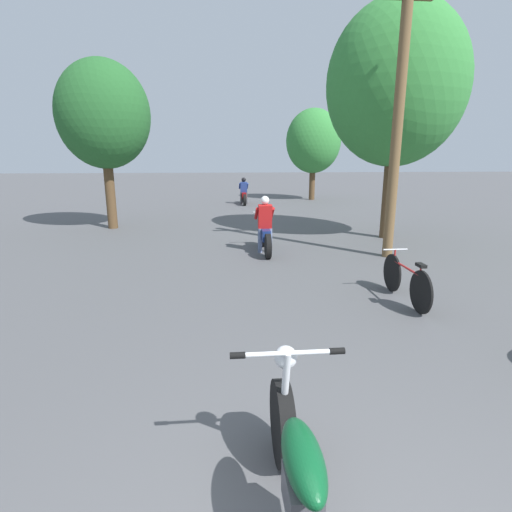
{
  "coord_description": "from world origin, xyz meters",
  "views": [
    {
      "loc": [
        -0.58,
        -1.17,
        2.4
      ],
      "look_at": [
        -0.04,
        4.81,
        0.9
      ],
      "focal_mm": 28.0,
      "sensor_mm": 36.0,
      "label": 1
    }
  ],
  "objects_px": {
    "roadside_tree_right_far": "(313,141)",
    "motorcycle_rider_far": "(244,194)",
    "roadside_tree_left": "(103,115)",
    "motorcycle_rider_lead": "(265,231)",
    "utility_pole": "(398,118)",
    "bicycle_parked": "(406,280)",
    "roadside_tree_right_near": "(397,85)",
    "motorcycle_foreground": "(301,484)"
  },
  "relations": [
    {
      "from": "motorcycle_foreground",
      "to": "bicycle_parked",
      "type": "distance_m",
      "value": 4.93
    },
    {
      "from": "roadside_tree_right_near",
      "to": "roadside_tree_right_far",
      "type": "relative_size",
      "value": 1.33
    },
    {
      "from": "motorcycle_rider_lead",
      "to": "roadside_tree_right_far",
      "type": "bearing_deg",
      "value": 71.81
    },
    {
      "from": "roadside_tree_right_far",
      "to": "utility_pole",
      "type": "bearing_deg",
      "value": -94.94
    },
    {
      "from": "utility_pole",
      "to": "bicycle_parked",
      "type": "height_order",
      "value": "utility_pole"
    },
    {
      "from": "utility_pole",
      "to": "motorcycle_rider_far",
      "type": "bearing_deg",
      "value": 103.94
    },
    {
      "from": "roadside_tree_right_near",
      "to": "roadside_tree_left",
      "type": "relative_size",
      "value": 1.22
    },
    {
      "from": "motorcycle_rider_far",
      "to": "bicycle_parked",
      "type": "height_order",
      "value": "motorcycle_rider_far"
    },
    {
      "from": "roadside_tree_right_far",
      "to": "motorcycle_rider_far",
      "type": "bearing_deg",
      "value": -155.57
    },
    {
      "from": "roadside_tree_right_far",
      "to": "motorcycle_foreground",
      "type": "xyz_separation_m",
      "value": [
        -4.77,
        -20.42,
        -2.75
      ]
    },
    {
      "from": "roadside_tree_right_far",
      "to": "motorcycle_foreground",
      "type": "bearing_deg",
      "value": -103.15
    },
    {
      "from": "roadside_tree_left",
      "to": "motorcycle_rider_far",
      "type": "height_order",
      "value": "roadside_tree_left"
    },
    {
      "from": "motorcycle_foreground",
      "to": "bicycle_parked",
      "type": "xyz_separation_m",
      "value": [
        2.64,
        4.16,
        -0.07
      ]
    },
    {
      "from": "utility_pole",
      "to": "roadside_tree_left",
      "type": "bearing_deg",
      "value": 148.66
    },
    {
      "from": "roadside_tree_left",
      "to": "motorcycle_foreground",
      "type": "xyz_separation_m",
      "value": [
        4.12,
        -11.93,
        -3.24
      ]
    },
    {
      "from": "roadside_tree_right_far",
      "to": "roadside_tree_left",
      "type": "height_order",
      "value": "roadside_tree_left"
    },
    {
      "from": "motorcycle_rider_lead",
      "to": "bicycle_parked",
      "type": "relative_size",
      "value": 1.12
    },
    {
      "from": "roadside_tree_right_far",
      "to": "roadside_tree_left",
      "type": "relative_size",
      "value": 0.91
    },
    {
      "from": "roadside_tree_right_near",
      "to": "motorcycle_foreground",
      "type": "distance_m",
      "value": 11.22
    },
    {
      "from": "roadside_tree_right_near",
      "to": "motorcycle_rider_far",
      "type": "bearing_deg",
      "value": 112.24
    },
    {
      "from": "utility_pole",
      "to": "roadside_tree_right_far",
      "type": "distance_m",
      "value": 13.26
    },
    {
      "from": "utility_pole",
      "to": "roadside_tree_right_near",
      "type": "bearing_deg",
      "value": 68.64
    },
    {
      "from": "roadside_tree_right_far",
      "to": "bicycle_parked",
      "type": "height_order",
      "value": "roadside_tree_right_far"
    },
    {
      "from": "utility_pole",
      "to": "roadside_tree_right_far",
      "type": "height_order",
      "value": "utility_pole"
    },
    {
      "from": "roadside_tree_right_near",
      "to": "bicycle_parked",
      "type": "distance_m",
      "value": 6.91
    },
    {
      "from": "bicycle_parked",
      "to": "roadside_tree_right_far",
      "type": "bearing_deg",
      "value": 82.54
    },
    {
      "from": "motorcycle_foreground",
      "to": "roadside_tree_left",
      "type": "bearing_deg",
      "value": 109.06
    },
    {
      "from": "utility_pole",
      "to": "roadside_tree_right_far",
      "type": "relative_size",
      "value": 1.27
    },
    {
      "from": "motorcycle_rider_far",
      "to": "bicycle_parked",
      "type": "distance_m",
      "value": 14.57
    },
    {
      "from": "motorcycle_rider_lead",
      "to": "roadside_tree_right_near",
      "type": "bearing_deg",
      "value": 21.79
    },
    {
      "from": "utility_pole",
      "to": "roadside_tree_right_near",
      "type": "distance_m",
      "value": 2.69
    },
    {
      "from": "roadside_tree_right_near",
      "to": "motorcycle_rider_lead",
      "type": "distance_m",
      "value": 5.62
    },
    {
      "from": "roadside_tree_left",
      "to": "motorcycle_rider_lead",
      "type": "bearing_deg",
      "value": -39.58
    },
    {
      "from": "motorcycle_rider_lead",
      "to": "bicycle_parked",
      "type": "distance_m",
      "value": 4.28
    },
    {
      "from": "roadside_tree_right_near",
      "to": "roadside_tree_left",
      "type": "distance_m",
      "value": 9.0
    },
    {
      "from": "motorcycle_foreground",
      "to": "motorcycle_rider_far",
      "type": "xyz_separation_m",
      "value": [
        0.8,
        18.61,
        0.07
      ]
    },
    {
      "from": "roadside_tree_left",
      "to": "motorcycle_rider_far",
      "type": "xyz_separation_m",
      "value": [
        4.92,
        6.69,
        -3.16
      ]
    },
    {
      "from": "motorcycle_rider_lead",
      "to": "bicycle_parked",
      "type": "bearing_deg",
      "value": -62.68
    },
    {
      "from": "utility_pole",
      "to": "roadside_tree_right_near",
      "type": "height_order",
      "value": "roadside_tree_right_near"
    },
    {
      "from": "roadside_tree_left",
      "to": "bicycle_parked",
      "type": "bearing_deg",
      "value": -48.96
    },
    {
      "from": "motorcycle_foreground",
      "to": "motorcycle_rider_far",
      "type": "relative_size",
      "value": 1.1
    },
    {
      "from": "roadside_tree_left",
      "to": "bicycle_parked",
      "type": "distance_m",
      "value": 10.82
    }
  ]
}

